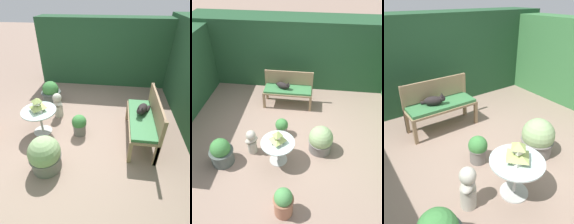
{
  "view_description": "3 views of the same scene",
  "coord_description": "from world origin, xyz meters",
  "views": [
    {
      "loc": [
        2.46,
        0.68,
        2.41
      ],
      "look_at": [
        -0.19,
        0.34,
        0.56
      ],
      "focal_mm": 28.0,
      "sensor_mm": 36.0,
      "label": 1
    },
    {
      "loc": [
        0.38,
        -3.64,
        3.64
      ],
      "look_at": [
        -0.11,
        0.36,
        0.41
      ],
      "focal_mm": 35.0,
      "sensor_mm": 36.0,
      "label": 2
    },
    {
      "loc": [
        -1.68,
        -2.14,
        2.27
      ],
      "look_at": [
        0.05,
        0.34,
        0.64
      ],
      "focal_mm": 35.0,
      "sensor_mm": 36.0,
      "label": 3
    }
  ],
  "objects": [
    {
      "name": "bench_backrest",
      "position": [
        -0.19,
        1.42,
        0.66
      ],
      "size": [
        1.29,
        0.06,
        0.92
      ],
      "color": "#937556",
      "rests_on": "ground"
    },
    {
      "name": "garden_bust",
      "position": [
        -0.75,
        -0.57,
        0.3
      ],
      "size": [
        0.32,
        0.31,
        0.58
      ],
      "rotation": [
        0.0,
        0.0,
        0.75
      ],
      "color": "#B7B2A3",
      "rests_on": "ground"
    },
    {
      "name": "patio_table",
      "position": [
        -0.16,
        -0.75,
        0.42
      ],
      "size": [
        0.67,
        0.67,
        0.53
      ],
      "color": "#B7B7B2",
      "rests_on": "ground"
    },
    {
      "name": "potted_plant_bench_left",
      "position": [
        -1.28,
        -0.92,
        0.28
      ],
      "size": [
        0.49,
        0.49,
        0.6
      ],
      "color": "#4C5651",
      "rests_on": "ground"
    },
    {
      "name": "pagoda_birdhouse",
      "position": [
        -0.16,
        -0.75,
        0.65
      ],
      "size": [
        0.27,
        0.27,
        0.27
      ],
      "color": "silver",
      "rests_on": "patio_table"
    },
    {
      "name": "ground",
      "position": [
        0.0,
        0.0,
        0.0
      ],
      "size": [
        30.0,
        30.0,
        0.0
      ],
      "primitive_type": "plane",
      "color": "gray"
    },
    {
      "name": "garden_bench",
      "position": [
        -0.19,
        1.2,
        0.45
      ],
      "size": [
        1.29,
        0.48,
        0.52
      ],
      "color": "#937556",
      "rests_on": "ground"
    },
    {
      "name": "potted_plant_table_far",
      "position": [
        -0.19,
        0.03,
        0.23
      ],
      "size": [
        0.29,
        0.29,
        0.44
      ],
      "color": "slate",
      "rests_on": "ground"
    },
    {
      "name": "foliage_hedge_back",
      "position": [
        0.0,
        2.59,
        0.98
      ],
      "size": [
        6.4,
        1.0,
        1.96
      ],
      "primitive_type": "cube",
      "color": "#234C2D",
      "rests_on": "ground"
    },
    {
      "name": "potted_plant_bench_right",
      "position": [
        0.69,
        -0.34,
        0.28
      ],
      "size": [
        0.51,
        0.51,
        0.61
      ],
      "color": "slate",
      "rests_on": "ground"
    },
    {
      "name": "potted_plant_patio_mid",
      "position": [
        0.1,
        -1.83,
        0.31
      ],
      "size": [
        0.35,
        0.35,
        0.61
      ],
      "color": "#9E664C",
      "rests_on": "ground"
    },
    {
      "name": "cat",
      "position": [
        -0.32,
        1.21,
        0.61
      ],
      "size": [
        0.4,
        0.32,
        0.21
      ],
      "rotation": [
        0.0,
        0.0,
        -0.4
      ],
      "color": "black",
      "rests_on": "garden_bench"
    }
  ]
}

